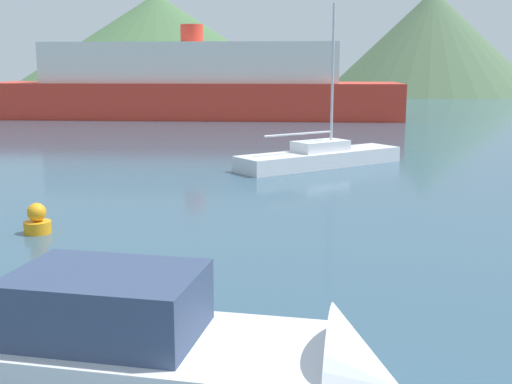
{
  "coord_description": "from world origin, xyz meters",
  "views": [
    {
      "loc": [
        0.69,
        -3.62,
        4.69
      ],
      "look_at": [
        -0.49,
        14.0,
        1.2
      ],
      "focal_mm": 45.0,
      "sensor_mm": 36.0,
      "label": 1
    }
  ],
  "objects": [
    {
      "name": "ferry_distant",
      "position": [
        -8.98,
        54.82,
        2.93
      ],
      "size": [
        37.23,
        8.33,
        8.28
      ],
      "rotation": [
        0.0,
        0.0,
        -0.01
      ],
      "color": "red",
      "rests_on": "ground_plane"
    },
    {
      "name": "buoy_marker",
      "position": [
        -6.69,
        13.62,
        0.36
      ],
      "size": [
        0.76,
        0.76,
        0.87
      ],
      "color": "orange",
      "rests_on": "ground_plane"
    },
    {
      "name": "hill_central",
      "position": [
        22.45,
        107.08,
        8.46
      ],
      "size": [
        35.68,
        35.68,
        16.93
      ],
      "color": "#4C6647",
      "rests_on": "ground_plane"
    },
    {
      "name": "motorboat_near",
      "position": [
        -1.02,
        4.83,
        0.57
      ],
      "size": [
        6.84,
        3.15,
        2.47
      ],
      "rotation": [
        0.0,
        0.0,
        -0.14
      ],
      "color": "silver",
      "rests_on": "ground_plane"
    },
    {
      "name": "hill_west",
      "position": [
        -22.09,
        100.47,
        7.92
      ],
      "size": [
        49.88,
        49.88,
        15.85
      ],
      "color": "#476B42",
      "rests_on": "ground_plane"
    },
    {
      "name": "sailboat_inner",
      "position": [
        1.72,
        26.57,
        0.46
      ],
      "size": [
        8.03,
        6.93,
        7.5
      ],
      "rotation": [
        0.0,
        0.0,
        0.67
      ],
      "color": "silver",
      "rests_on": "ground_plane"
    }
  ]
}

